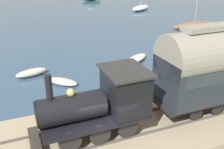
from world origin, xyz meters
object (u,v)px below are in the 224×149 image
(sailboat_brown, at_px, (194,25))
(sailboat_white, at_px, (141,8))
(rowboat_off_pier, at_px, (32,73))
(rowboat_far_out, at_px, (136,59))
(rowboat_near_shore, at_px, (63,82))
(steam_locomotive, at_px, (102,100))

(sailboat_brown, bearing_deg, sailboat_white, -1.67)
(rowboat_off_pier, bearing_deg, sailboat_brown, -84.69)
(rowboat_off_pier, distance_m, rowboat_far_out, 8.72)
(sailboat_brown, distance_m, rowboat_near_shore, 21.39)
(rowboat_far_out, bearing_deg, sailboat_brown, -89.84)
(sailboat_brown, bearing_deg, rowboat_off_pier, 107.91)
(rowboat_off_pier, distance_m, rowboat_near_shore, 3.00)
(steam_locomotive, distance_m, rowboat_far_out, 11.36)
(rowboat_off_pier, bearing_deg, rowboat_near_shore, -154.99)
(rowboat_near_shore, bearing_deg, rowboat_far_out, -27.36)
(sailboat_white, distance_m, rowboat_off_pier, 30.35)
(steam_locomotive, distance_m, rowboat_off_pier, 9.97)
(steam_locomotive, xyz_separation_m, rowboat_near_shore, (7.16, 0.39, -2.14))
(steam_locomotive, relative_size, rowboat_off_pier, 2.13)
(sailboat_brown, bearing_deg, rowboat_near_shore, 115.50)
(rowboat_far_out, bearing_deg, steam_locomotive, 112.55)
(steam_locomotive, bearing_deg, sailboat_brown, -47.77)
(sailboat_brown, height_order, sailboat_white, sailboat_white)
(sailboat_white, relative_size, rowboat_far_out, 2.85)
(steam_locomotive, distance_m, sailboat_brown, 25.25)
(sailboat_brown, height_order, rowboat_near_shore, sailboat_brown)
(rowboat_far_out, bearing_deg, rowboat_near_shore, 73.84)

